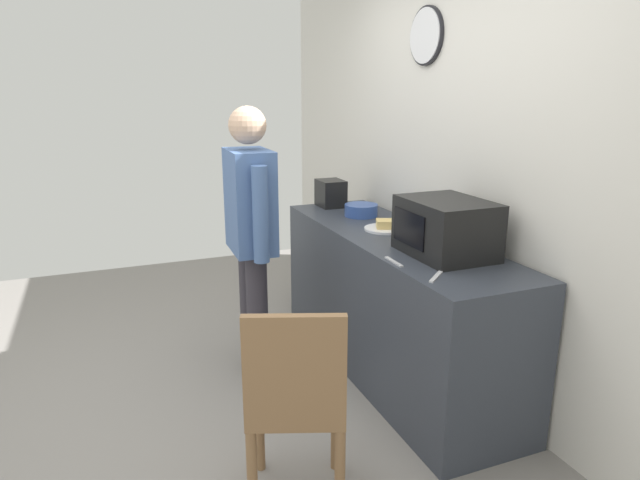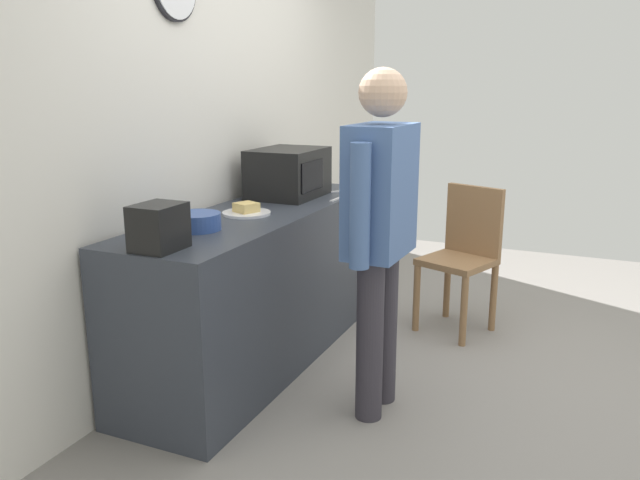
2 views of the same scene
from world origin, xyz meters
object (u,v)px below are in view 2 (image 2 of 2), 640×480
Objects in this scene: spoon_utensil at (337,199)px; microwave at (288,173)px; sandwich_plate at (246,211)px; toaster at (159,227)px; person_standing at (380,220)px; salad_bowl at (197,221)px; wooden_chair at (464,251)px; fork_utensil at (343,191)px.

microwave is at bearing 93.56° from spoon_utensil.
sandwich_plate is 0.80m from toaster.
sandwich_plate is 0.16× the size of person_standing.
person_standing is (-0.77, -0.86, -0.07)m from microwave.
salad_bowl is 1.85m from wooden_chair.
sandwich_plate is at bearing -176.23° from microwave.
sandwich_plate reaches higher than fork_utensil.
spoon_utensil is at bearing 123.50° from wooden_chair.
wooden_chair reaches higher than fork_utensil.
microwave is 1.89× the size of sandwich_plate.
spoon_utensil is (1.41, -0.25, -0.10)m from toaster.
wooden_chair is (0.19, -0.77, -0.37)m from fork_utensil.
spoon_utensil is 0.92m from wooden_chair.
salad_bowl is 1.36× the size of spoon_utensil.
person_standing is (0.62, -0.79, -0.02)m from toaster.
person_standing reaches higher than fork_utensil.
person_standing is at bearing -74.34° from salad_bowl.
toaster is 1.70m from fork_utensil.
fork_utensil is at bearing 29.85° from person_standing.
spoon_utensil is (0.02, -0.32, -0.15)m from microwave.
person_standing is (-0.17, -0.82, 0.06)m from sandwich_plate.
salad_bowl reaches higher than fork_utensil.
toaster is (-1.39, -0.07, -0.05)m from microwave.
microwave is 2.94× the size of fork_utensil.
toaster reaches higher than fork_utensil.
person_standing reaches higher than wooden_chair.
salad_bowl is at bearing 105.66° from person_standing.
toaster is (-0.38, -0.07, 0.06)m from salad_bowl.
spoon_utensil is 0.96m from person_standing.
toaster is 2.15m from wooden_chair.
fork_utensil is (1.69, -0.18, -0.10)m from toaster.
toaster is at bearing -176.96° from microwave.
person_standing is (-0.79, -0.54, 0.07)m from spoon_utensil.
salad_bowl reaches higher than wooden_chair.
salad_bowl is 0.89m from person_standing.
sandwich_plate is 1.55× the size of fork_utensil.
salad_bowl is 0.39m from toaster.
spoon_utensil is 0.10× the size of person_standing.
sandwich_plate is at bearing 155.37° from spoon_utensil.
person_standing is (0.24, -0.86, 0.03)m from salad_bowl.
person_standing is at bearing -131.69° from microwave.
salad_bowl is 0.25× the size of wooden_chair.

